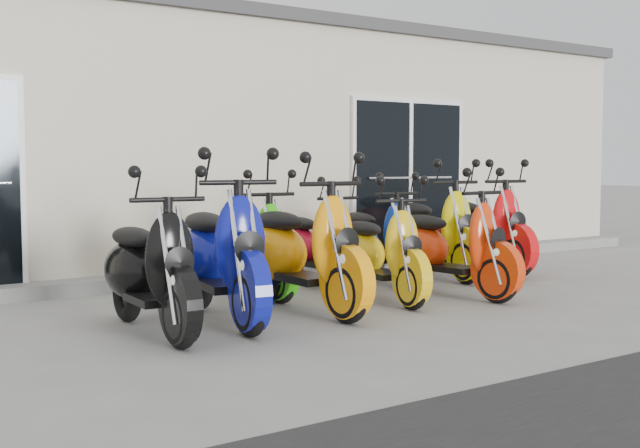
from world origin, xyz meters
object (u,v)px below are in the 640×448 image
Objects in this scene: scooter_back_extra at (482,216)px; scooter_front_black at (149,250)px; scooter_front_orange_a at (302,232)px; scooter_front_orange_b at (380,238)px; scooter_back_green at (250,232)px; scooter_front_red at (450,232)px; scooter_back_blue at (376,227)px; scooter_front_blue at (221,235)px; scooter_back_red at (317,232)px; scooter_back_yellow at (433,218)px.

scooter_front_black is at bearing -160.50° from scooter_back_extra.
scooter_front_orange_a is 3.58m from scooter_back_extra.
scooter_front_orange_b is 0.96× the size of scooter_back_green.
scooter_front_orange_a is 1.11× the size of scooter_front_red.
scooter_front_orange_b is 2.63m from scooter_back_extra.
scooter_front_orange_a reaches higher than scooter_back_blue.
scooter_front_orange_b is 0.94× the size of scooter_front_red.
scooter_front_blue is 1.05× the size of scooter_back_extra.
scooter_front_blue is 2.14m from scooter_back_red.
scooter_back_red is 0.97× the size of scooter_back_blue.
scooter_back_yellow is at bearing 18.06° from scooter_front_black.
scooter_back_red is 1.64m from scooter_back_yellow.
scooter_front_blue reaches higher than scooter_front_black.
scooter_front_orange_b is 1.10m from scooter_back_red.
scooter_front_black is at bearing 174.94° from scooter_front_red.
scooter_front_red is at bearing 2.99° from scooter_front_black.
scooter_front_black is 1.06× the size of scooter_back_blue.
scooter_front_orange_a is 2.11m from scooter_back_blue.
scooter_front_black is 3.37m from scooter_front_red.
scooter_front_blue reaches higher than scooter_back_green.
scooter_front_blue reaches higher than scooter_back_blue.
scooter_front_orange_a is at bearing 7.11° from scooter_front_black.
scooter_front_blue is 1.18× the size of scooter_back_blue.
scooter_front_black reaches higher than scooter_back_blue.
scooter_front_red is 0.93× the size of scooter_back_yellow.
scooter_front_blue is 0.85m from scooter_front_orange_a.
scooter_back_extra is at bearing 6.53° from scooter_back_yellow.
scooter_back_blue is (1.72, 0.03, -0.02)m from scooter_back_green.
scooter_back_red is (0.90, 0.05, -0.04)m from scooter_back_green.
scooter_front_black is 2.04m from scooter_back_green.
scooter_back_yellow is at bearing -173.47° from scooter_back_extra.
scooter_back_blue is at bearing 179.19° from scooter_back_yellow.
scooter_back_red is (-0.04, 1.10, -0.01)m from scooter_front_orange_b.
scooter_back_green reaches higher than scooter_front_orange_b.
scooter_back_green is (-0.93, 1.04, 0.03)m from scooter_front_orange_b.
scooter_front_black is at bearing -175.63° from scooter_front_orange_a.
scooter_back_yellow is (0.79, 1.13, 0.05)m from scooter_front_red.
scooter_front_orange_b is 0.82m from scooter_front_red.
scooter_back_extra is (5.01, 1.15, 0.03)m from scooter_front_black.
scooter_back_green is 0.90m from scooter_back_red.
scooter_front_black is 1.58m from scooter_front_orange_a.
scooter_back_yellow reaches higher than scooter_front_orange_b.
scooter_front_black reaches higher than scooter_front_red.
scooter_back_yellow reaches higher than scooter_back_blue.
scooter_front_orange_a reaches higher than scooter_front_black.
scooter_back_blue is at bearing -177.05° from scooter_back_extra.
scooter_back_red is at bearing 118.20° from scooter_front_red.
scooter_front_orange_b is 1.01× the size of scooter_back_red.
scooter_front_red is (0.80, -0.16, 0.04)m from scooter_front_orange_b.
scooter_front_blue is at bearing 178.96° from scooter_front_orange_a.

